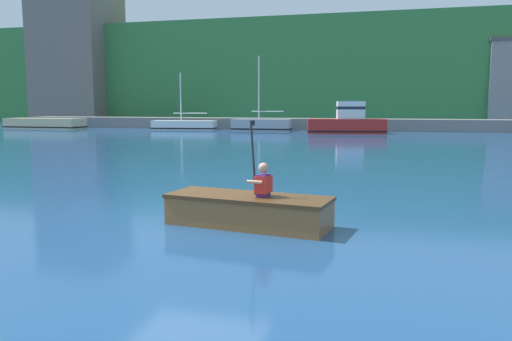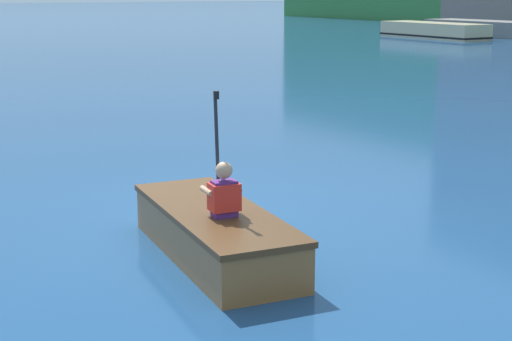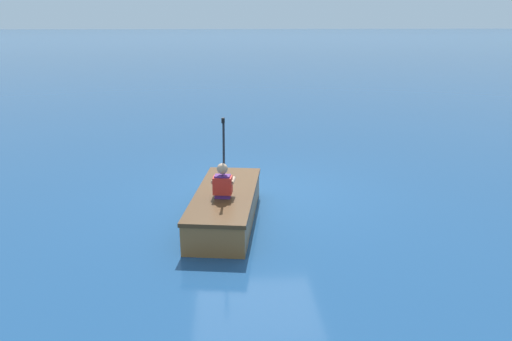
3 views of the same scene
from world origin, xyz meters
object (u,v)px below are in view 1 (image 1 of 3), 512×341
Objects in this scene: moored_boat_dock_center_far at (45,124)px; person_paddler at (263,181)px; rowboat_foreground at (246,209)px; moored_boat_dock_east_inner at (262,125)px; moored_boat_dock_center_near at (347,122)px; moored_boat_dock_west_inner at (184,125)px.

person_paddler is at bearing -47.76° from moored_boat_dock_center_far.
moored_boat_dock_center_far is 38.63m from rowboat_foreground.
moored_boat_dock_east_inner reaches higher than person_paddler.
moored_boat_dock_center_near is 0.99× the size of moored_boat_dock_east_inner.
rowboat_foreground is (13.64, -29.93, -0.06)m from moored_boat_dock_west_inner.
moored_boat_dock_center_far is 18.73m from moored_boat_dock_east_inner.
rowboat_foreground is at bearing 171.61° from person_paddler.
moored_boat_dock_west_inner reaches higher than moored_boat_dock_center_far.
moored_boat_dock_west_inner is at bearing 170.60° from moored_boat_dock_center_near.
moored_boat_dock_center_far is at bearing -176.93° from moored_boat_dock_east_inner.
person_paddler is at bearing -88.50° from moored_boat_dock_center_near.
moored_boat_dock_center_near reaches higher than moored_boat_dock_center_far.
moored_boat_dock_center_far is at bearing 132.24° from person_paddler.
person_paddler is (0.73, -27.78, -0.02)m from moored_boat_dock_center_near.
moored_boat_dock_east_inner is at bearing 103.47° from rowboat_foreground.
moored_boat_dock_east_inner is 30.69m from person_paddler.
moored_boat_dock_west_inner is 0.93× the size of moored_boat_dock_east_inner.
moored_boat_dock_center_far is at bearing 131.96° from rowboat_foreground.
person_paddler reaches higher than moored_boat_dock_center_far.
moored_boat_dock_center_far is 1.20× the size of moored_boat_dock_east_inner.
moored_boat_dock_east_inner is at bearing 3.07° from moored_boat_dock_center_far.
rowboat_foreground is (0.44, -27.74, -0.50)m from moored_boat_dock_center_near.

